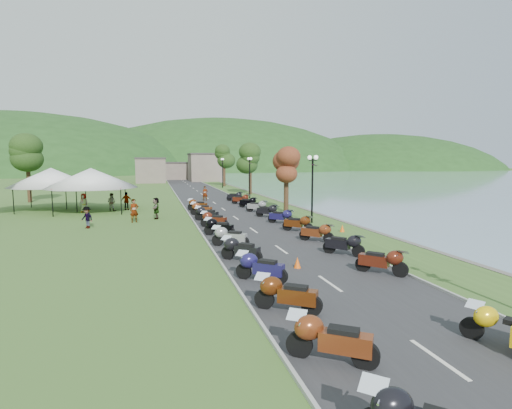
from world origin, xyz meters
TOP-DOWN VIEW (x-y plane):
  - ground at (0.00, 0.00)m, footprint 400.00×400.00m
  - road at (0.00, 40.00)m, footprint 7.00×120.00m
  - hills_backdrop at (0.00, 200.00)m, footprint 360.00×120.00m
  - far_building at (-2.00, 85.00)m, footprint 18.00×16.00m
  - yellow_trike at (2.00, -2.00)m, footprint 2.26×2.58m
  - moto_row_left at (-2.47, 9.71)m, footprint 2.60×37.73m
  - moto_row_right at (2.61, 19.95)m, footprint 2.60×33.00m
  - vendor_tent_main at (-11.93, 29.30)m, footprint 5.44×5.44m
  - vendor_tent_side at (-15.77, 31.65)m, footprint 5.10×5.10m
  - tree_lakeside at (5.23, 24.72)m, footprint 2.43×2.43m
  - pedestrian_a at (-7.91, 21.70)m, footprint 0.78×0.68m
  - pedestrian_b at (-10.26, 29.24)m, footprint 0.93×0.74m
  - pedestrian_c at (-10.96, 19.72)m, footprint 1.01×0.95m
  - traffic_cone_near at (-0.43, 6.39)m, footprint 0.32×0.32m

SIDE VIEW (x-z plane):
  - ground at x=0.00m, z-range 0.00..0.00m
  - hills_backdrop at x=0.00m, z-range -38.00..38.00m
  - pedestrian_a at x=-7.91m, z-range -0.90..0.90m
  - pedestrian_b at x=-10.26m, z-range -0.84..0.84m
  - pedestrian_c at x=-10.96m, z-range -0.76..0.76m
  - road at x=0.00m, z-range 0.00..0.02m
  - traffic_cone_near at x=-0.43m, z-range 0.00..0.50m
  - yellow_trike at x=2.00m, z-range 0.00..1.00m
  - moto_row_left at x=-2.47m, z-range 0.00..1.10m
  - moto_row_right at x=2.61m, z-range 0.00..1.10m
  - vendor_tent_main at x=-11.93m, z-range 0.00..4.00m
  - vendor_tent_side at x=-15.77m, z-range 0.00..4.00m
  - far_building at x=-2.00m, z-range 0.00..5.00m
  - tree_lakeside at x=5.23m, z-range 0.00..6.76m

